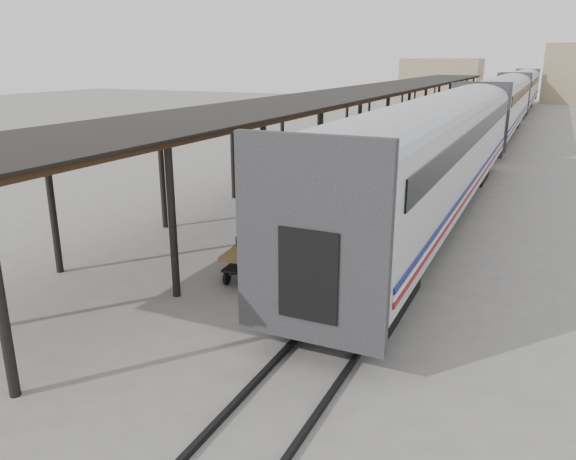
% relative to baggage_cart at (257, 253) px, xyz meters
% --- Properties ---
extents(ground, '(160.00, 160.00, 0.00)m').
position_rel_baggage_cart_xyz_m(ground, '(0.15, -0.21, -0.65)').
color(ground, slate).
rests_on(ground, ground).
extents(train, '(3.45, 76.01, 4.01)m').
position_rel_baggage_cart_xyz_m(train, '(3.35, 33.59, 2.04)').
color(train, silver).
rests_on(train, ground).
extents(canopy, '(4.90, 64.30, 4.15)m').
position_rel_baggage_cart_xyz_m(canopy, '(-3.25, 23.79, 3.36)').
color(canopy, '#422B19').
rests_on(canopy, ground).
extents(rails, '(1.54, 150.00, 0.12)m').
position_rel_baggage_cart_xyz_m(rails, '(3.35, 33.79, -0.59)').
color(rails, black).
rests_on(rails, ground).
extents(building_left, '(12.00, 8.00, 6.00)m').
position_rel_baggage_cart_xyz_m(building_left, '(-9.85, 81.79, 2.35)').
color(building_left, tan).
rests_on(building_left, ground).
extents(baggage_cart, '(1.48, 2.51, 0.86)m').
position_rel_baggage_cart_xyz_m(baggage_cart, '(0.00, 0.00, 0.00)').
color(baggage_cart, olive).
rests_on(baggage_cart, ground).
extents(suitcase_stack, '(1.13, 1.16, 0.60)m').
position_rel_baggage_cart_xyz_m(suitcase_stack, '(-0.12, 0.32, 0.42)').
color(suitcase_stack, '#333235').
rests_on(suitcase_stack, baggage_cart).
extents(luggage_tug, '(1.04, 1.69, 1.49)m').
position_rel_baggage_cart_xyz_m(luggage_tug, '(-1.22, 15.88, 0.04)').
color(luggage_tug, maroon).
rests_on(luggage_tug, ground).
extents(porter, '(0.45, 0.63, 1.64)m').
position_rel_baggage_cart_xyz_m(porter, '(0.25, -0.65, 1.03)').
color(porter, navy).
rests_on(porter, baggage_cart).
extents(pedestrian, '(0.95, 0.58, 1.52)m').
position_rel_baggage_cart_xyz_m(pedestrian, '(-2.15, 14.08, 0.11)').
color(pedestrian, black).
rests_on(pedestrian, ground).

